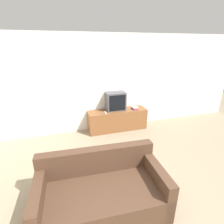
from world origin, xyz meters
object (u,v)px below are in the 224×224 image
object	(u,v)px
couch	(101,193)
remote_on_stand	(105,113)
tv_stand	(118,120)
book_stack	(135,108)
television	(116,101)

from	to	relation	value
couch	remote_on_stand	size ratio (longest dim) A/B	11.68
couch	remote_on_stand	distance (m)	2.42
tv_stand	book_stack	world-z (taller)	book_stack
television	couch	world-z (taller)	television
television	couch	xyz separation A→B (m)	(-1.03, -2.47, -0.56)
tv_stand	book_stack	size ratio (longest dim) A/B	8.76
couch	book_stack	distance (m)	2.86
tv_stand	book_stack	distance (m)	0.60
tv_stand	couch	bearing A→B (deg)	-114.04
television	book_stack	world-z (taller)	television
tv_stand	television	size ratio (longest dim) A/B	3.11
tv_stand	remote_on_stand	xyz separation A→B (m)	(-0.39, -0.11, 0.30)
couch	book_stack	bearing A→B (deg)	59.60
tv_stand	couch	distance (m)	2.64
book_stack	remote_on_stand	world-z (taller)	book_stack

